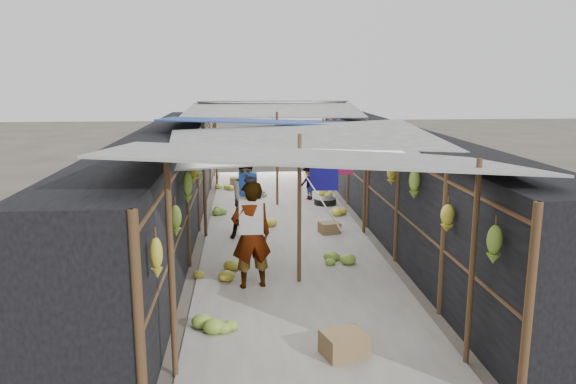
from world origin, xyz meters
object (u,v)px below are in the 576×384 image
object	(u,v)px
crate_near	(344,344)
vendor_seated	(309,183)
shopper_blue	(248,199)
vendor_elderly	(251,235)
black_basin	(325,202)

from	to	relation	value
crate_near	vendor_seated	xyz separation A→B (m)	(0.64, 9.29, 0.35)
shopper_blue	vendor_seated	xyz separation A→B (m)	(1.79, 3.74, -0.36)
crate_near	vendor_elderly	size ratio (longest dim) A/B	0.29
vendor_seated	crate_near	bearing A→B (deg)	-38.16
black_basin	vendor_seated	size ratio (longest dim) A/B	0.60
shopper_blue	vendor_seated	distance (m)	4.16
vendor_seated	black_basin	bearing A→B (deg)	-3.89
crate_near	vendor_seated	bearing A→B (deg)	68.45
black_basin	shopper_blue	bearing A→B (deg)	-125.35
crate_near	shopper_blue	size ratio (longest dim) A/B	0.31
crate_near	shopper_blue	distance (m)	5.71
vendor_seated	vendor_elderly	bearing A→B (deg)	-48.89
black_basin	vendor_seated	xyz separation A→B (m)	(-0.39, 0.66, 0.42)
crate_near	vendor_seated	distance (m)	9.32
vendor_elderly	vendor_seated	size ratio (longest dim) A/B	1.80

